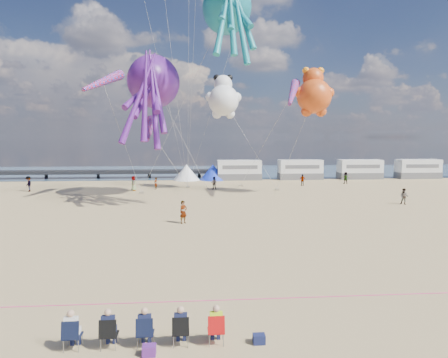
# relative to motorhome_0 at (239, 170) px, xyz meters

# --- Properties ---
(ground) EXTENTS (120.00, 120.00, 0.00)m
(ground) POSITION_rel_motorhome_0_xyz_m (-6.00, -40.00, -1.50)
(ground) COLOR tan
(ground) RESTS_ON ground
(water) EXTENTS (120.00, 120.00, 0.00)m
(water) POSITION_rel_motorhome_0_xyz_m (-6.00, 15.00, -1.48)
(water) COLOR #3D5B75
(water) RESTS_ON ground
(pier) EXTENTS (60.00, 3.00, 0.50)m
(pier) POSITION_rel_motorhome_0_xyz_m (-34.00, 4.00, -0.50)
(pier) COLOR black
(pier) RESTS_ON ground
(motorhome_0) EXTENTS (6.60, 2.50, 3.00)m
(motorhome_0) POSITION_rel_motorhome_0_xyz_m (0.00, 0.00, 0.00)
(motorhome_0) COLOR silver
(motorhome_0) RESTS_ON ground
(motorhome_1) EXTENTS (6.60, 2.50, 3.00)m
(motorhome_1) POSITION_rel_motorhome_0_xyz_m (9.50, 0.00, 0.00)
(motorhome_1) COLOR silver
(motorhome_1) RESTS_ON ground
(motorhome_2) EXTENTS (6.60, 2.50, 3.00)m
(motorhome_2) POSITION_rel_motorhome_0_xyz_m (19.00, 0.00, 0.00)
(motorhome_2) COLOR silver
(motorhome_2) RESTS_ON ground
(motorhome_3) EXTENTS (6.60, 2.50, 3.00)m
(motorhome_3) POSITION_rel_motorhome_0_xyz_m (28.50, 0.00, 0.00)
(motorhome_3) COLOR silver
(motorhome_3) RESTS_ON ground
(tent_white) EXTENTS (4.00, 4.00, 2.40)m
(tent_white) POSITION_rel_motorhome_0_xyz_m (-8.00, 0.00, -0.30)
(tent_white) COLOR white
(tent_white) RESTS_ON ground
(tent_blue) EXTENTS (4.00, 4.00, 2.40)m
(tent_blue) POSITION_rel_motorhome_0_xyz_m (-4.00, 0.00, -0.30)
(tent_blue) COLOR #1933CC
(tent_blue) RESTS_ON ground
(spectator_row) EXTENTS (6.10, 0.90, 1.30)m
(spectator_row) POSITION_rel_motorhome_0_xyz_m (-8.60, -48.29, -0.85)
(spectator_row) COLOR black
(spectator_row) RESTS_ON ground
(cooler_purple) EXTENTS (0.40, 0.30, 0.32)m
(cooler_purple) POSITION_rel_motorhome_0_xyz_m (-8.43, -48.83, -1.34)
(cooler_purple) COLOR #5A217B
(cooler_purple) RESTS_ON ground
(cooler_navy) EXTENTS (0.38, 0.28, 0.30)m
(cooler_navy) POSITION_rel_motorhome_0_xyz_m (-5.05, -48.41, -1.35)
(cooler_navy) COLOR #161C46
(cooler_navy) RESTS_ON ground
(rope_line) EXTENTS (34.00, 0.03, 0.03)m
(rope_line) POSITION_rel_motorhome_0_xyz_m (-6.00, -45.00, -1.48)
(rope_line) COLOR #F2338C
(rope_line) RESTS_ON ground
(standing_person) EXTENTS (0.76, 0.72, 1.74)m
(standing_person) POSITION_rel_motorhome_0_xyz_m (-7.81, -30.47, -0.63)
(standing_person) COLOR tan
(standing_person) RESTS_ON ground
(beachgoer_1) EXTENTS (0.91, 0.88, 1.57)m
(beachgoer_1) POSITION_rel_motorhome_0_xyz_m (13.28, -23.67, -0.71)
(beachgoer_1) COLOR #7F6659
(beachgoer_1) RESTS_ON ground
(beachgoer_2) EXTENTS (1.11, 1.13, 1.84)m
(beachgoer_2) POSITION_rel_motorhome_0_xyz_m (-26.71, -11.12, -0.58)
(beachgoer_2) COLOR #7F6659
(beachgoer_2) RESTS_ON ground
(beachgoer_3) EXTENTS (1.05, 0.68, 1.54)m
(beachgoer_3) POSITION_rel_motorhome_0_xyz_m (7.57, -8.32, -0.73)
(beachgoer_3) COLOR #7F6659
(beachgoer_3) RESTS_ON ground
(beachgoer_4) EXTENTS (0.97, 0.42, 1.65)m
(beachgoer_4) POSITION_rel_motorhome_0_xyz_m (14.32, -6.19, -0.68)
(beachgoer_4) COLOR #7F6659
(beachgoer_4) RESTS_ON ground
(beachgoer_5) EXTENTS (0.95, 1.44, 1.48)m
(beachgoer_5) POSITION_rel_motorhome_0_xyz_m (-11.69, -10.25, -0.76)
(beachgoer_5) COLOR #7F6659
(beachgoer_5) RESTS_ON ground
(beachgoer_6) EXTENTS (0.48, 0.69, 1.81)m
(beachgoer_6) POSITION_rel_motorhome_0_xyz_m (-14.23, -11.53, -0.60)
(beachgoer_6) COLOR #7F6659
(beachgoer_6) RESTS_ON ground
(beachgoer_7) EXTENTS (0.86, 0.65, 1.59)m
(beachgoer_7) POSITION_rel_motorhome_0_xyz_m (-4.44, -10.93, -0.70)
(beachgoer_7) COLOR #7F6659
(beachgoer_7) RESTS_ON ground
(sandbag_a) EXTENTS (0.50, 0.35, 0.22)m
(sandbag_a) POSITION_rel_motorhome_0_xyz_m (-13.01, -13.99, -1.39)
(sandbag_a) COLOR gray
(sandbag_a) RESTS_ON ground
(sandbag_b) EXTENTS (0.50, 0.35, 0.22)m
(sandbag_b) POSITION_rel_motorhome_0_xyz_m (-5.23, -11.61, -1.39)
(sandbag_b) COLOR gray
(sandbag_b) RESTS_ON ground
(sandbag_c) EXTENTS (0.50, 0.35, 0.22)m
(sandbag_c) POSITION_rel_motorhome_0_xyz_m (3.18, -12.72, -1.39)
(sandbag_c) COLOR gray
(sandbag_c) RESTS_ON ground
(sandbag_d) EXTENTS (0.50, 0.35, 0.22)m
(sandbag_d) POSITION_rel_motorhome_0_xyz_m (-0.74, -8.28, -1.39)
(sandbag_d) COLOR gray
(sandbag_d) RESTS_ON ground
(sandbag_e) EXTENTS (0.50, 0.35, 0.22)m
(sandbag_e) POSITION_rel_motorhome_0_xyz_m (-7.74, -9.26, -1.39)
(sandbag_e) COLOR gray
(sandbag_e) RESTS_ON ground
(kite_octopus_teal) EXTENTS (6.49, 10.51, 11.18)m
(kite_octopus_teal) POSITION_rel_motorhome_0_xyz_m (-3.69, -20.71, 17.27)
(kite_octopus_teal) COLOR teal
(kite_octopus_purple) EXTENTS (5.67, 10.94, 11.99)m
(kite_octopus_purple) POSITION_rel_motorhome_0_xyz_m (-11.04, -17.57, 10.72)
(kite_octopus_purple) COLOR #581A7C
(kite_panda) EXTENTS (5.67, 5.53, 6.21)m
(kite_panda) POSITION_rel_motorhome_0_xyz_m (-3.37, -12.52, 9.31)
(kite_panda) COLOR white
(kite_teddy_orange) EXTENTS (5.62, 5.46, 6.36)m
(kite_teddy_orange) POSITION_rel_motorhome_0_xyz_m (6.05, -17.53, 9.37)
(kite_teddy_orange) COLOR #DA4C16
(windsock_left) EXTENTS (3.61, 6.57, 6.67)m
(windsock_left) POSITION_rel_motorhome_0_xyz_m (-16.04, -18.44, 10.55)
(windsock_left) COLOR red
(windsock_mid) EXTENTS (3.13, 6.42, 6.46)m
(windsock_mid) POSITION_rel_motorhome_0_xyz_m (3.30, -19.10, 9.53)
(windsock_mid) COLOR red
(windsock_right) EXTENTS (0.97, 4.41, 4.40)m
(windsock_right) POSITION_rel_motorhome_0_xyz_m (-11.16, -21.59, 5.72)
(windsock_right) COLOR red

